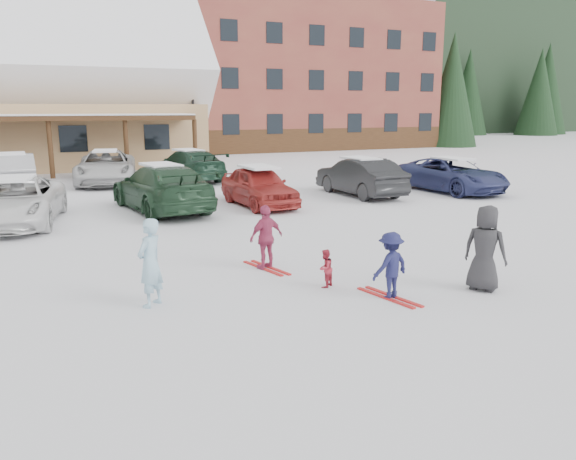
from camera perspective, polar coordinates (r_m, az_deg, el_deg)
name	(u,v)px	position (r m, az deg, el deg)	size (l,w,h in m)	color
ground	(295,294)	(10.55, 0.72, -6.52)	(160.00, 160.00, 0.00)	white
alpine_hotel	(262,46)	(50.82, -2.63, 18.21)	(31.48, 14.01, 21.48)	maroon
lamp_post	(193,101)	(35.07, -9.64, 12.76)	(0.50, 0.25, 6.73)	black
conifer_1	(453,75)	(53.50, 16.39, 14.90)	(4.84, 4.84, 11.22)	black
conifer_3	(154,88)	(54.06, -13.45, 13.81)	(3.96, 3.96, 9.18)	black
conifer_4	(399,79)	(67.08, 11.18, 14.78)	(5.06, 5.06, 11.73)	black
adult_skier	(150,263)	(10.01, -13.83, -3.25)	(0.57, 0.37, 1.56)	#93BFD2
toddler_red	(325,268)	(10.87, 3.79, -3.91)	(0.36, 0.28, 0.75)	#B12738
child_navy	(390,265)	(10.33, 10.37, -3.56)	(0.80, 0.46, 1.23)	#171943
skis_child_navy	(389,297)	(10.51, 10.24, -6.72)	(0.20, 1.40, 0.03)	red
child_magenta	(266,237)	(12.00, -2.23, -0.74)	(0.82, 0.34, 1.39)	#AA3559
skis_child_magenta	(266,268)	(12.17, -2.20, -3.86)	(0.20, 1.40, 0.03)	red
bystander_dark	(485,248)	(11.19, 19.40, -1.76)	(0.80, 0.52, 1.64)	#28282A
parked_car_2	(16,202)	(18.40, -25.94, 2.61)	(2.32, 5.02, 1.40)	white
parked_car_3	(162,188)	(19.31, -12.69, 4.20)	(2.19, 5.38, 1.56)	#213F28
parked_car_4	(259,186)	(19.86, -2.98, 4.46)	(1.64, 4.07, 1.39)	#AD2F2A
parked_car_5	(360,177)	(22.40, 7.34, 5.38)	(1.56, 4.48, 1.48)	black
parked_car_6	(451,175)	(24.21, 16.27, 5.39)	(2.29, 4.97, 1.38)	navy
parked_car_9	(14,171)	(26.68, -26.08, 5.37)	(1.60, 4.59, 1.51)	#B2B3B8
parked_car_10	(106,167)	(26.99, -18.00, 6.09)	(2.51, 5.44, 1.51)	silver
parked_car_11	(189,165)	(27.20, -10.04, 6.49)	(2.05, 5.04, 1.46)	#193726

